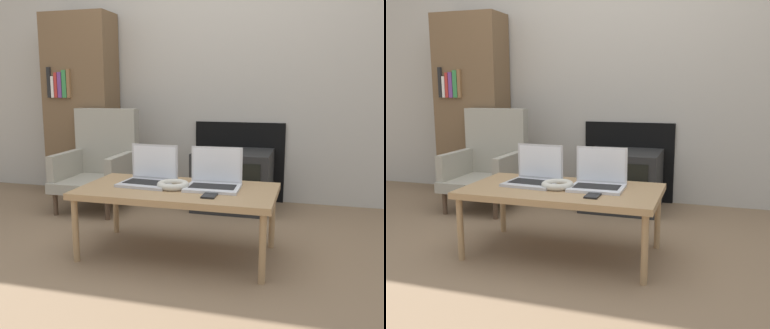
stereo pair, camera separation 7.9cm
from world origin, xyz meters
The scene contains 10 objects.
ground_plane centered at (0.00, 0.00, 0.00)m, with size 14.00×14.00×0.00m, color #7A6047.
wall_back centered at (0.00, 1.65, 1.29)m, with size 7.00×0.08×2.60m.
table centered at (0.00, 0.29, 0.36)m, with size 1.10×0.59×0.39m.
laptop_left centered at (-0.19, 0.35, 0.44)m, with size 0.32×0.26×0.22m.
laptop_right centered at (0.20, 0.35, 0.44)m, with size 0.31×0.24×0.22m.
headphones centered at (-0.02, 0.27, 0.41)m, with size 0.18×0.18×0.04m.
phone centered at (0.22, 0.16, 0.40)m, with size 0.07×0.14×0.01m.
tv centered at (0.13, 1.34, 0.23)m, with size 0.59×0.52×0.46m.
armchair centered at (-0.91, 1.11, 0.37)m, with size 0.54×0.57×0.79m.
bookshelf centered at (-1.26, 1.45, 0.79)m, with size 0.60×0.32×1.58m.
Camera 1 is at (0.72, -1.96, 0.95)m, focal length 40.00 mm.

